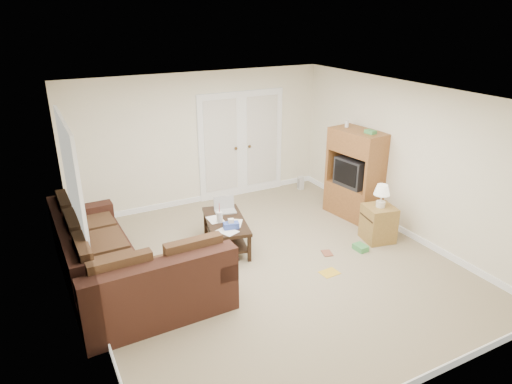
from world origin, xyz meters
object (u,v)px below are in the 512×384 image
tv_armoire (355,174)px  coffee_table (226,232)px  side_cabinet (379,220)px  sectional_sofa (120,268)px

tv_armoire → coffee_table: bearing=172.9°
coffee_table → side_cabinet: side_cabinet is taller
coffee_table → sectional_sofa: bearing=-151.6°
sectional_sofa → tv_armoire: (4.29, 0.51, 0.46)m
coffee_table → side_cabinet: 2.48m
tv_armoire → side_cabinet: bearing=-112.6°
coffee_table → tv_armoire: bearing=13.3°
sectional_sofa → side_cabinet: size_ratio=2.94×
sectional_sofa → coffee_table: size_ratio=2.28×
coffee_table → tv_armoire: tv_armoire is taller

